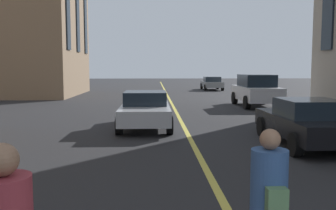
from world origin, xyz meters
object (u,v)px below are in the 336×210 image
(pedestrian_near, at_px, (269,208))
(car_black_parked_a, at_px, (307,122))
(car_white_mid, at_px, (256,90))
(car_silver_near, at_px, (145,109))
(car_grey_oncoming, at_px, (212,83))

(pedestrian_near, bearing_deg, car_black_parked_a, -25.53)
(car_black_parked_a, height_order, pedestrian_near, pedestrian_near)
(car_white_mid, bearing_deg, car_silver_near, 139.99)
(car_grey_oncoming, relative_size, pedestrian_near, 2.67)
(car_black_parked_a, xyz_separation_m, car_silver_near, (3.45, 4.80, 0.00))
(car_white_mid, bearing_deg, car_black_parked_a, 171.85)
(car_grey_oncoming, xyz_separation_m, car_white_mid, (-16.61, 0.00, 0.27))
(car_grey_oncoming, relative_size, car_silver_near, 1.00)
(car_black_parked_a, bearing_deg, car_white_mid, -8.15)
(car_black_parked_a, relative_size, car_silver_near, 1.00)
(car_silver_near, distance_m, pedestrian_near, 10.48)
(car_black_parked_a, bearing_deg, car_grey_oncoming, -3.28)
(car_grey_oncoming, bearing_deg, car_silver_near, 165.23)
(car_white_mid, relative_size, pedestrian_near, 2.85)
(car_white_mid, xyz_separation_m, pedestrian_near, (-17.97, 4.89, -0.14))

